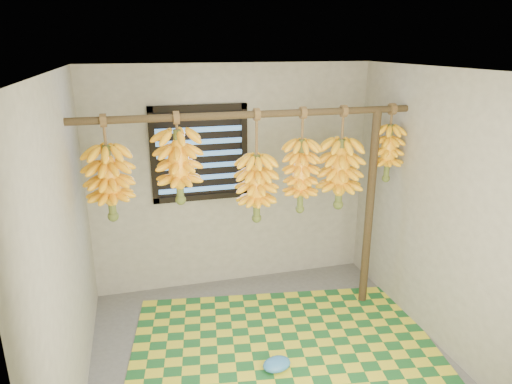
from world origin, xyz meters
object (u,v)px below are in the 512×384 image
object	(u,v)px
plastic_bag	(277,364)
banana_bunch_a	(110,183)
support_post	(369,211)
banana_bunch_e	(340,174)
banana_bunch_b	(179,167)
banana_bunch_c	(257,188)
woven_mat	(288,359)
banana_bunch_d	(301,176)
banana_bunch_f	(388,153)

from	to	relation	value
plastic_bag	banana_bunch_a	size ratio (longest dim) A/B	0.28
support_post	banana_bunch_e	bearing A→B (deg)	180.00
banana_bunch_b	banana_bunch_c	xyz separation A→B (m)	(0.68, -0.00, -0.25)
banana_bunch_b	banana_bunch_e	bearing A→B (deg)	0.00
banana_bunch_a	banana_bunch_e	distance (m)	2.07
support_post	woven_mat	distance (m)	1.61
plastic_bag	banana_bunch_d	world-z (taller)	banana_bunch_d
banana_bunch_c	banana_bunch_f	distance (m)	1.33
banana_bunch_c	banana_bunch_f	xyz separation A→B (m)	(1.30, 0.00, 0.25)
plastic_bag	banana_bunch_e	size ratio (longest dim) A/B	0.25
banana_bunch_b	woven_mat	bearing A→B (deg)	-41.96
woven_mat	support_post	bearing A→B (deg)	33.20
support_post	banana_bunch_d	size ratio (longest dim) A/B	2.05
banana_bunch_b	banana_bunch_e	xyz separation A→B (m)	(1.50, 0.00, -0.17)
woven_mat	banana_bunch_a	bearing A→B (deg)	152.63
support_post	banana_bunch_d	xyz separation A→B (m)	(-0.73, 0.00, 0.42)
plastic_bag	banana_bunch_b	world-z (taller)	banana_bunch_b
woven_mat	banana_bunch_d	world-z (taller)	banana_bunch_d
support_post	banana_bunch_c	bearing A→B (deg)	-180.00
banana_bunch_f	support_post	bearing A→B (deg)	180.00
plastic_bag	banana_bunch_c	size ratio (longest dim) A/B	0.24
banana_bunch_e	banana_bunch_f	xyz separation A→B (m)	(0.49, 0.00, 0.17)
woven_mat	banana_bunch_b	xyz separation A→B (m)	(-0.77, 0.70, 1.58)
banana_bunch_b	banana_bunch_f	world-z (taller)	same
banana_bunch_b	banana_bunch_f	size ratio (longest dim) A/B	1.06
banana_bunch_b	banana_bunch_d	distance (m)	1.12
banana_bunch_d	banana_bunch_e	world-z (taller)	same
plastic_bag	banana_bunch_f	world-z (taller)	banana_bunch_f
support_post	banana_bunch_f	xyz separation A→B (m)	(0.15, 0.00, 0.58)
support_post	banana_bunch_c	xyz separation A→B (m)	(-1.15, -0.00, 0.34)
support_post	banana_bunch_a	size ratio (longest dim) A/B	2.27
support_post	plastic_bag	distance (m)	1.72
plastic_bag	banana_bunch_d	size ratio (longest dim) A/B	0.25
banana_bunch_e	banana_bunch_f	bearing A→B (deg)	0.00
banana_bunch_b	banana_bunch_e	world-z (taller)	same
support_post	banana_bunch_d	distance (m)	0.84
woven_mat	banana_bunch_a	xyz separation A→B (m)	(-1.35, 0.70, 1.48)
woven_mat	banana_bunch_c	size ratio (longest dim) A/B	2.63
banana_bunch_f	plastic_bag	bearing A→B (deg)	-149.15
plastic_bag	banana_bunch_b	distance (m)	1.84
banana_bunch_e	banana_bunch_f	distance (m)	0.52
banana_bunch_c	banana_bunch_b	bearing A→B (deg)	180.00
banana_bunch_d	banana_bunch_f	world-z (taller)	same
banana_bunch_a	banana_bunch_f	distance (m)	2.56
woven_mat	banana_bunch_c	bearing A→B (deg)	97.38
woven_mat	banana_bunch_b	bearing A→B (deg)	138.04
plastic_bag	woven_mat	bearing A→B (deg)	39.15
banana_bunch_d	woven_mat	bearing A→B (deg)	-115.53
woven_mat	banana_bunch_f	bearing A→B (deg)	29.83
support_post	woven_mat	xyz separation A→B (m)	(-1.06, -0.70, -0.99)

